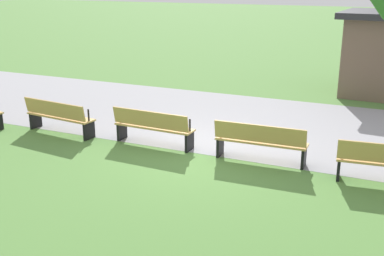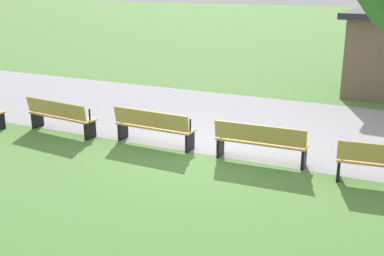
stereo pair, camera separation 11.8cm
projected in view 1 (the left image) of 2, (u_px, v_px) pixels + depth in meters
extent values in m
plane|color=#54843D|center=(205.00, 152.00, 11.01)|extent=(120.00, 120.00, 0.00)
cube|color=#939399|center=(242.00, 121.00, 13.37)|extent=(38.15, 5.74, 0.01)
cube|color=tan|center=(61.00, 116.00, 12.22)|extent=(2.02, 0.65, 0.04)
cube|color=tan|center=(54.00, 109.00, 11.98)|extent=(1.98, 0.32, 0.40)
cube|color=black|center=(36.00, 120.00, 12.73)|extent=(0.10, 0.38, 0.43)
cylinder|color=black|center=(35.00, 105.00, 12.63)|extent=(0.05, 0.05, 0.30)
cube|color=black|center=(89.00, 131.00, 11.84)|extent=(0.10, 0.38, 0.43)
cylinder|color=black|center=(89.00, 115.00, 11.74)|extent=(0.05, 0.05, 0.30)
cube|color=tan|center=(154.00, 127.00, 11.37)|extent=(1.99, 0.51, 0.04)
cube|color=tan|center=(150.00, 119.00, 11.12)|extent=(1.98, 0.18, 0.40)
cube|color=black|center=(122.00, 131.00, 11.83)|extent=(0.07, 0.38, 0.43)
cylinder|color=black|center=(122.00, 115.00, 11.72)|extent=(0.05, 0.05, 0.30)
cube|color=black|center=(189.00, 142.00, 11.05)|extent=(0.07, 0.38, 0.43)
cylinder|color=black|center=(190.00, 125.00, 10.95)|extent=(0.05, 0.05, 0.30)
cube|color=tan|center=(261.00, 142.00, 10.35)|extent=(1.99, 0.51, 0.04)
cube|color=tan|center=(259.00, 134.00, 10.10)|extent=(1.98, 0.18, 0.40)
cube|color=black|center=(220.00, 146.00, 10.75)|extent=(0.07, 0.38, 0.43)
cylinder|color=black|center=(221.00, 129.00, 10.65)|extent=(0.05, 0.05, 0.30)
cube|color=black|center=(304.00, 157.00, 10.09)|extent=(0.07, 0.38, 0.43)
cylinder|color=black|center=(305.00, 139.00, 9.99)|extent=(0.05, 0.05, 0.30)
cube|color=black|center=(339.00, 168.00, 9.52)|extent=(0.10, 0.38, 0.43)
cylinder|color=black|center=(340.00, 149.00, 9.42)|extent=(0.05, 0.05, 0.30)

